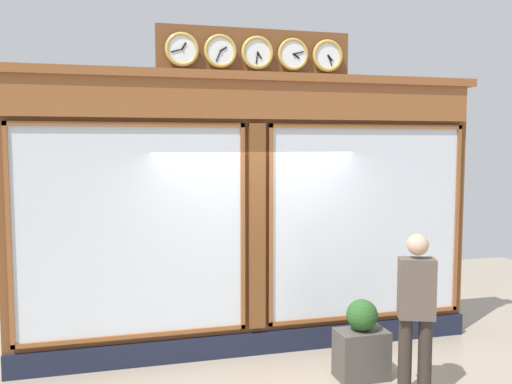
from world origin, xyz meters
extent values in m
cube|color=brown|center=(0.00, -0.15, 1.67)|extent=(5.80, 0.30, 3.34)
cube|color=#191E33|center=(0.00, 0.02, 0.14)|extent=(5.80, 0.08, 0.28)
cube|color=brown|center=(0.00, 0.04, 3.12)|extent=(5.69, 0.08, 0.45)
cube|color=brown|center=(0.00, 0.02, 3.39)|extent=(5.92, 0.20, 0.10)
cube|color=silver|center=(-1.48, 0.01, 1.60)|extent=(2.55, 0.02, 2.39)
cube|color=brown|center=(-1.48, 0.04, 2.82)|extent=(2.65, 0.04, 0.05)
cube|color=brown|center=(-1.48, 0.04, 0.37)|extent=(2.65, 0.04, 0.05)
cube|color=brown|center=(-2.78, 0.04, 1.60)|extent=(0.05, 0.04, 2.49)
cube|color=brown|center=(-0.18, 0.04, 1.60)|extent=(0.05, 0.04, 2.49)
cube|color=silver|center=(1.48, 0.01, 1.60)|extent=(2.55, 0.02, 2.39)
cube|color=brown|center=(1.48, 0.04, 2.82)|extent=(2.65, 0.04, 0.05)
cube|color=brown|center=(1.48, 0.04, 0.37)|extent=(2.65, 0.04, 0.05)
cube|color=brown|center=(2.78, 0.04, 1.60)|extent=(0.05, 0.04, 2.49)
cube|color=brown|center=(0.18, 0.04, 1.60)|extent=(0.05, 0.04, 2.49)
cube|color=brown|center=(0.00, 0.03, 1.60)|extent=(0.20, 0.10, 2.49)
cube|color=brown|center=(0.00, -0.02, 3.66)|extent=(2.35, 0.06, 0.58)
cylinder|color=white|center=(-0.88, 0.06, 3.66)|extent=(0.31, 0.02, 0.31)
torus|color=gold|center=(-0.88, 0.06, 3.66)|extent=(0.39, 0.05, 0.39)
cube|color=black|center=(-0.92, 0.07, 3.63)|extent=(0.07, 0.01, 0.07)
cube|color=black|center=(-0.91, 0.07, 3.60)|extent=(0.06, 0.01, 0.13)
sphere|color=black|center=(-0.88, 0.08, 3.66)|extent=(0.02, 0.02, 0.02)
cylinder|color=white|center=(-0.44, 0.06, 3.66)|extent=(0.31, 0.02, 0.31)
torus|color=gold|center=(-0.44, 0.06, 3.66)|extent=(0.38, 0.04, 0.38)
cube|color=black|center=(-0.48, 0.07, 3.64)|extent=(0.08, 0.01, 0.06)
cube|color=black|center=(-0.51, 0.07, 3.68)|extent=(0.13, 0.01, 0.04)
sphere|color=black|center=(-0.44, 0.08, 3.66)|extent=(0.02, 0.02, 0.02)
cylinder|color=white|center=(0.00, 0.06, 3.66)|extent=(0.31, 0.02, 0.31)
torus|color=gold|center=(0.00, 0.06, 3.66)|extent=(0.39, 0.05, 0.39)
cube|color=black|center=(-0.02, 0.07, 3.63)|extent=(0.06, 0.01, 0.08)
cube|color=black|center=(0.01, 0.07, 3.60)|extent=(0.03, 0.01, 0.13)
sphere|color=black|center=(0.00, 0.08, 3.66)|extent=(0.02, 0.02, 0.02)
cylinder|color=white|center=(0.44, 0.06, 3.66)|extent=(0.31, 0.02, 0.31)
torus|color=gold|center=(0.44, 0.06, 3.66)|extent=(0.38, 0.04, 0.38)
cube|color=black|center=(0.41, 0.07, 3.69)|extent=(0.08, 0.01, 0.06)
cube|color=black|center=(0.47, 0.07, 3.60)|extent=(0.06, 0.01, 0.13)
sphere|color=black|center=(0.44, 0.08, 3.66)|extent=(0.02, 0.02, 0.02)
cylinder|color=white|center=(0.88, 0.06, 3.66)|extent=(0.31, 0.02, 0.31)
torus|color=gold|center=(0.88, 0.06, 3.66)|extent=(0.39, 0.05, 0.39)
cube|color=black|center=(0.86, 0.07, 3.70)|extent=(0.06, 0.01, 0.08)
cube|color=black|center=(0.95, 0.07, 3.64)|extent=(0.13, 0.01, 0.05)
sphere|color=black|center=(0.88, 0.08, 3.66)|extent=(0.02, 0.02, 0.02)
cylinder|color=#312A24|center=(-1.19, 1.49, 0.41)|extent=(0.14, 0.14, 0.82)
cylinder|color=#312A24|center=(-1.38, 1.56, 0.41)|extent=(0.14, 0.14, 0.82)
cube|color=brown|center=(-1.29, 1.52, 1.13)|extent=(0.42, 0.34, 0.62)
sphere|color=tan|center=(-1.29, 1.52, 1.58)|extent=(0.22, 0.22, 0.22)
cube|color=#4C4742|center=(-0.95, 0.99, 0.27)|extent=(0.56, 0.36, 0.54)
sphere|color=#285623|center=(-0.95, 0.99, 0.72)|extent=(0.35, 0.35, 0.35)
camera|label=1|loc=(1.73, 6.44, 2.60)|focal=38.88mm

